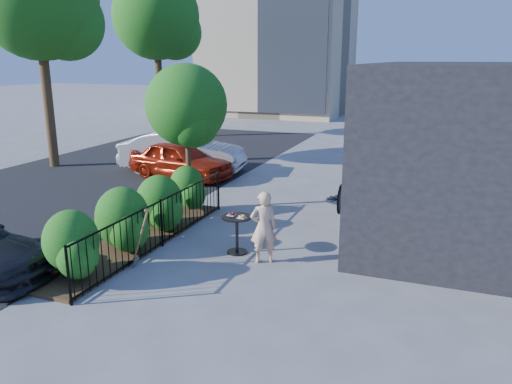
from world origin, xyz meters
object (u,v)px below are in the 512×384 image
at_px(cafe_table, 237,228).
at_px(car_red, 180,160).
at_px(patio_tree, 188,110).
at_px(car_silver, 183,152).
at_px(shovel, 140,242).
at_px(street_tree_near, 38,7).
at_px(street_tree_far, 157,21).
at_px(woman, 264,227).

bearing_deg(cafe_table, car_red, 128.54).
relative_size(patio_tree, car_silver, 0.86).
bearing_deg(car_silver, shovel, -164.95).
bearing_deg(patio_tree, car_red, 123.30).
distance_m(car_red, car_silver, 1.02).
bearing_deg(shovel, cafe_table, 44.81).
height_order(street_tree_near, car_red, street_tree_near).
bearing_deg(car_red, street_tree_far, 44.69).
height_order(street_tree_far, shovel, street_tree_far).
bearing_deg(street_tree_near, patio_tree, -22.57).
bearing_deg(street_tree_near, shovel, -39.66).
height_order(cafe_table, shovel, shovel).
relative_size(shovel, car_silver, 0.28).
bearing_deg(car_silver, cafe_table, -151.51).
relative_size(street_tree_near, car_silver, 1.80).
bearing_deg(patio_tree, car_silver, 121.49).
relative_size(patio_tree, shovel, 3.02).
height_order(patio_tree, shovel, patio_tree).
relative_size(street_tree_near, woman, 5.44).
bearing_deg(car_silver, car_red, -163.78).
xyz_separation_m(cafe_table, shovel, (-1.48, -1.47, -0.00)).
distance_m(street_tree_far, shovel, 18.30).
bearing_deg(car_red, cafe_table, -131.76).
bearing_deg(street_tree_near, cafe_table, -29.38).
xyz_separation_m(street_tree_near, car_silver, (5.14, 0.98, -5.16)).
xyz_separation_m(woman, shovel, (-2.20, -1.20, -0.19)).
bearing_deg(woman, cafe_table, -52.72).
distance_m(street_tree_far, car_red, 11.04).
distance_m(patio_tree, car_red, 4.43).
height_order(cafe_table, car_silver, car_silver).
bearing_deg(street_tree_far, street_tree_near, -90.00).
bearing_deg(car_red, street_tree_near, 100.24).
xyz_separation_m(woman, car_silver, (-5.74, 6.98, -0.00)).
xyz_separation_m(street_tree_far, woman, (10.88, -14.00, -5.16)).
bearing_deg(shovel, woman, 28.56).
distance_m(street_tree_near, shovel, 12.48).
relative_size(cafe_table, car_red, 0.23).
distance_m(woman, shovel, 2.51).
bearing_deg(shovel, car_red, 113.27).
relative_size(patio_tree, cafe_table, 4.45).
bearing_deg(street_tree_near, woman, -28.89).
bearing_deg(cafe_table, car_silver, 126.87).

